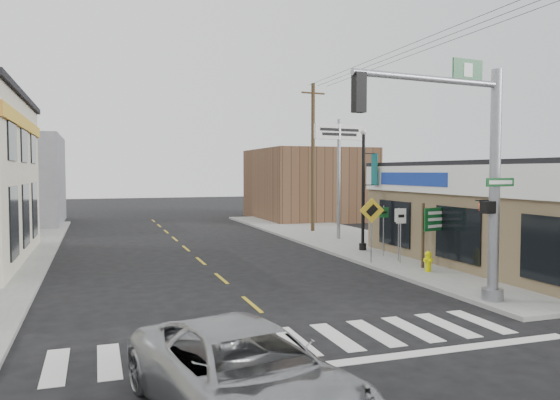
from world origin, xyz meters
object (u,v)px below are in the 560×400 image
object	(u,v)px
fire_hydrant	(428,260)
dance_center_sign	(339,148)
suv	(245,375)
traffic_signal_pole	(472,160)
utility_pole_far	(313,156)
lamp_post	(364,180)
guide_sign	(437,225)
bare_tree	(526,183)

from	to	relation	value
fire_hydrant	dance_center_sign	size ratio (longest dim) A/B	0.12
suv	fire_hydrant	xyz separation A→B (m)	(9.47, 9.27, -0.18)
traffic_signal_pole	utility_pole_far	bearing A→B (deg)	74.70
fire_hydrant	utility_pole_far	xyz separation A→B (m)	(1.18, 14.15, 4.24)
traffic_signal_pole	lamp_post	bearing A→B (deg)	72.31
guide_sign	utility_pole_far	size ratio (longest dim) A/B	0.27
suv	utility_pole_far	distance (m)	26.05
guide_sign	lamp_post	size ratio (longest dim) A/B	0.44
traffic_signal_pole	guide_sign	bearing A→B (deg)	57.69
lamp_post	utility_pole_far	bearing A→B (deg)	60.74
utility_pole_far	traffic_signal_pole	bearing A→B (deg)	-105.05
guide_sign	fire_hydrant	size ratio (longest dim) A/B	3.27
fire_hydrant	dance_center_sign	xyz separation A→B (m)	(1.07, 10.14, 4.53)
fire_hydrant	dance_center_sign	bearing A→B (deg)	83.96
traffic_signal_pole	guide_sign	xyz separation A→B (m)	(2.47, 5.14, -2.39)
suv	bare_tree	distance (m)	14.07
fire_hydrant	lamp_post	xyz separation A→B (m)	(0.34, 5.72, 2.88)
suv	lamp_post	distance (m)	18.12
fire_hydrant	utility_pole_far	distance (m)	14.82
bare_tree	dance_center_sign	bearing A→B (deg)	96.04
suv	lamp_post	xyz separation A→B (m)	(9.81, 14.99, 2.69)
lamp_post	bare_tree	size ratio (longest dim) A/B	1.35
lamp_post	suv	bearing A→B (deg)	-146.77
suv	dance_center_sign	xyz separation A→B (m)	(10.54, 19.41, 4.35)
guide_sign	bare_tree	size ratio (longest dim) A/B	0.59
guide_sign	dance_center_sign	bearing A→B (deg)	72.65
fire_hydrant	bare_tree	xyz separation A→B (m)	(2.37, -2.17, 2.89)
traffic_signal_pole	bare_tree	xyz separation A→B (m)	(4.01, 2.27, -0.71)
dance_center_sign	lamp_post	bearing A→B (deg)	-107.77
suv	bare_tree	bearing A→B (deg)	19.62
lamp_post	utility_pole_far	world-z (taller)	utility_pole_far
traffic_signal_pole	bare_tree	world-z (taller)	traffic_signal_pole
guide_sign	traffic_signal_pole	bearing A→B (deg)	-131.49
suv	fire_hydrant	bearing A→B (deg)	33.07
traffic_signal_pole	dance_center_sign	xyz separation A→B (m)	(2.71, 14.58, 0.93)
traffic_signal_pole	guide_sign	size ratio (longest dim) A/B	2.72
lamp_post	bare_tree	bearing A→B (deg)	-99.11
fire_hydrant	guide_sign	bearing A→B (deg)	40.19
traffic_signal_pole	fire_hydrant	distance (m)	5.94
bare_tree	utility_pole_far	xyz separation A→B (m)	(-1.20, 16.32, 1.36)
bare_tree	utility_pole_far	world-z (taller)	utility_pole_far
traffic_signal_pole	dance_center_sign	size ratio (longest dim) A/B	1.03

